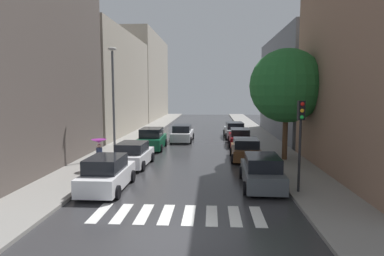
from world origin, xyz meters
TOP-DOWN VIEW (x-y plane):
  - ground_plane at (0.00, 24.00)m, footprint 28.00×72.00m
  - sidewalk_left at (-6.50, 24.00)m, footprint 3.00×72.00m
  - sidewalk_right at (6.50, 24.00)m, footprint 3.00×72.00m
  - crosswalk_stripes at (0.00, 2.05)m, footprint 6.75×2.20m
  - building_left_mid at (-11.00, 27.61)m, footprint 6.00×19.74m
  - building_left_far at (-11.00, 48.77)m, footprint 6.00×21.78m
  - building_right_mid at (11.00, 26.02)m, footprint 6.00×18.31m
  - parked_car_left_nearest at (-3.84, 5.16)m, footprint 2.02×4.34m
  - parked_car_left_second at (-3.82, 10.49)m, footprint 2.26×4.22m
  - parked_car_left_third at (-3.72, 16.90)m, footprint 2.20×4.49m
  - parked_car_right_nearest at (3.91, 6.19)m, footprint 2.16×4.60m
  - parked_car_right_second at (3.77, 12.90)m, footprint 2.21×4.11m
  - parked_car_right_third at (3.88, 19.36)m, footprint 2.12×4.49m
  - parked_car_right_fourth at (3.77, 24.59)m, footprint 2.26×4.71m
  - car_midroad at (-1.55, 21.57)m, footprint 2.13×4.59m
  - pedestrian_foreground at (-5.44, 8.71)m, footprint 0.91×0.91m
  - street_tree_right at (6.45, 12.59)m, footprint 5.08×5.08m
  - traffic_light_right_corner at (5.45, 4.94)m, footprint 0.30×0.42m
  - lamp_post_left at (-5.55, 12.23)m, footprint 0.60×0.28m

SIDE VIEW (x-z plane):
  - ground_plane at x=0.00m, z-range -0.04..0.00m
  - crosswalk_stripes at x=0.00m, z-range 0.00..0.01m
  - sidewalk_left at x=-6.50m, z-range 0.00..0.15m
  - sidewalk_right at x=6.50m, z-range 0.00..0.15m
  - parked_car_right_second at x=3.77m, z-range -0.04..1.50m
  - parked_car_right_third at x=3.88m, z-range -0.04..1.50m
  - parked_car_left_second at x=-3.82m, z-range -0.05..1.54m
  - car_midroad at x=-1.55m, z-range -0.05..1.58m
  - parked_car_right_fourth at x=3.77m, z-range -0.05..1.59m
  - parked_car_right_nearest at x=3.91m, z-range -0.05..1.60m
  - parked_car_left_nearest at x=-3.84m, z-range -0.06..1.65m
  - parked_car_left_third at x=-3.72m, z-range -0.07..1.75m
  - pedestrian_foreground at x=-5.44m, z-range 0.54..2.39m
  - traffic_light_right_corner at x=5.45m, z-range 1.14..5.44m
  - lamp_post_left at x=-5.55m, z-range 0.69..8.46m
  - street_tree_right at x=6.45m, z-range 1.43..9.09m
  - building_right_mid at x=11.00m, z-range 0.00..10.80m
  - building_left_mid at x=-11.00m, z-range 0.00..11.55m
  - building_left_far at x=-11.00m, z-range 0.00..14.65m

